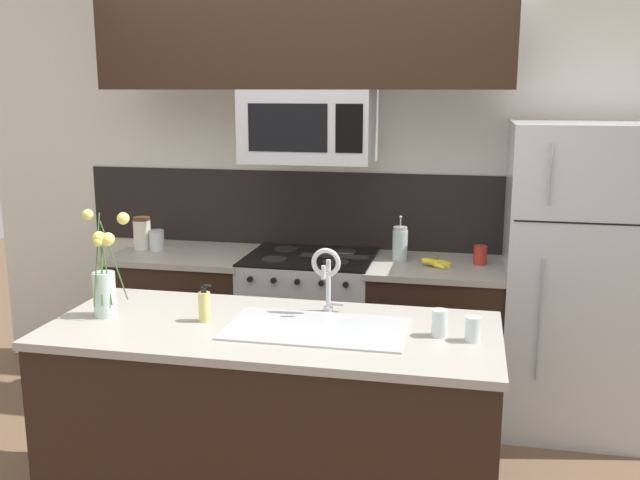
% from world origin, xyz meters
% --- Properties ---
extents(ground_plane, '(10.00, 10.00, 0.00)m').
position_xyz_m(ground_plane, '(0.00, 0.00, 0.00)').
color(ground_plane, brown).
extents(rear_partition, '(5.20, 0.10, 2.60)m').
position_xyz_m(rear_partition, '(0.30, 1.28, 1.30)').
color(rear_partition, silver).
rests_on(rear_partition, ground).
extents(splash_band, '(3.13, 0.01, 0.48)m').
position_xyz_m(splash_band, '(0.00, 1.22, 1.15)').
color(splash_band, black).
rests_on(splash_band, rear_partition).
extents(back_counter_left, '(0.84, 0.65, 0.91)m').
position_xyz_m(back_counter_left, '(-0.79, 0.90, 0.46)').
color(back_counter_left, black).
rests_on(back_counter_left, ground).
extents(back_counter_right, '(0.78, 0.65, 0.91)m').
position_xyz_m(back_counter_right, '(0.75, 0.90, 0.46)').
color(back_counter_right, black).
rests_on(back_counter_right, ground).
extents(stove_range, '(0.76, 0.64, 0.93)m').
position_xyz_m(stove_range, '(0.00, 0.90, 0.46)').
color(stove_range, '#B7BABF').
rests_on(stove_range, ground).
extents(microwave, '(0.74, 0.40, 0.41)m').
position_xyz_m(microwave, '(0.00, 0.88, 1.69)').
color(microwave, '#B7BABF').
extents(upper_cabinet_band, '(2.32, 0.34, 0.60)m').
position_xyz_m(upper_cabinet_band, '(-0.03, 0.85, 2.20)').
color(upper_cabinet_band, black).
extents(refrigerator, '(0.87, 0.74, 1.73)m').
position_xyz_m(refrigerator, '(1.56, 0.92, 0.86)').
color(refrigerator, '#B7BABF').
rests_on(refrigerator, ground).
extents(storage_jar_tall, '(0.11, 0.11, 0.20)m').
position_xyz_m(storage_jar_tall, '(-1.09, 0.93, 1.01)').
color(storage_jar_tall, silver).
rests_on(storage_jar_tall, back_counter_left).
extents(storage_jar_medium, '(0.09, 0.09, 0.13)m').
position_xyz_m(storage_jar_medium, '(-0.98, 0.91, 0.97)').
color(storage_jar_medium, silver).
rests_on(storage_jar_medium, back_counter_left).
extents(banana_bunch, '(0.19, 0.15, 0.08)m').
position_xyz_m(banana_bunch, '(0.75, 0.84, 0.93)').
color(banana_bunch, yellow).
rests_on(banana_bunch, back_counter_right).
extents(french_press, '(0.09, 0.09, 0.27)m').
position_xyz_m(french_press, '(0.53, 0.96, 1.01)').
color(french_press, silver).
rests_on(french_press, back_counter_right).
extents(coffee_tin, '(0.08, 0.08, 0.11)m').
position_xyz_m(coffee_tin, '(0.99, 0.95, 0.97)').
color(coffee_tin, '#B22D23').
rests_on(coffee_tin, back_counter_right).
extents(island_counter, '(1.92, 0.82, 0.91)m').
position_xyz_m(island_counter, '(0.12, -0.35, 0.46)').
color(island_counter, black).
rests_on(island_counter, ground).
extents(kitchen_sink, '(0.76, 0.43, 0.16)m').
position_xyz_m(kitchen_sink, '(0.31, -0.35, 0.84)').
color(kitchen_sink, '#ADAFB5').
rests_on(kitchen_sink, island_counter).
extents(sink_faucet, '(0.14, 0.14, 0.31)m').
position_xyz_m(sink_faucet, '(0.31, -0.13, 1.11)').
color(sink_faucet, '#B7BABF').
rests_on(sink_faucet, island_counter).
extents(dish_soap_bottle, '(0.06, 0.05, 0.16)m').
position_xyz_m(dish_soap_bottle, '(-0.19, -0.35, 0.98)').
color(dish_soap_bottle, '#DBCC75').
rests_on(dish_soap_bottle, island_counter).
extents(drinking_glass, '(0.07, 0.07, 0.11)m').
position_xyz_m(drinking_glass, '(0.82, -0.33, 0.97)').
color(drinking_glass, silver).
rests_on(drinking_glass, island_counter).
extents(spare_glass, '(0.06, 0.06, 0.10)m').
position_xyz_m(spare_glass, '(0.95, -0.36, 0.96)').
color(spare_glass, silver).
rests_on(spare_glass, island_counter).
extents(flower_vase, '(0.16, 0.18, 0.49)m').
position_xyz_m(flower_vase, '(-0.64, -0.37, 1.07)').
color(flower_vase, silver).
rests_on(flower_vase, island_counter).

